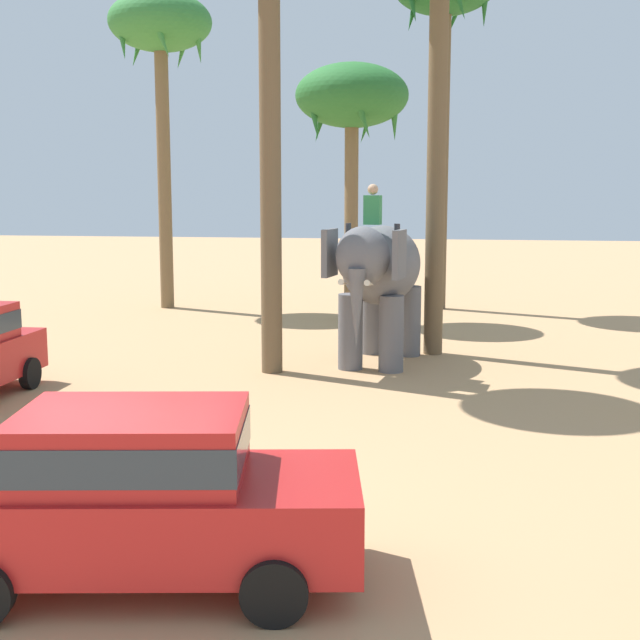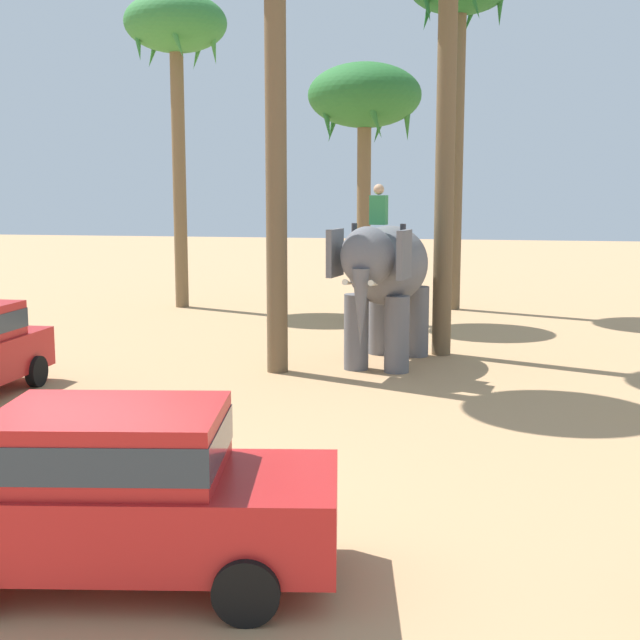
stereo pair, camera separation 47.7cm
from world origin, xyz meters
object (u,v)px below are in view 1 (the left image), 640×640
(palm_tree_near_hut, at_px, (160,34))
(palm_tree_far_back, at_px, (445,0))
(palm_tree_left_of_road, at_px, (352,102))
(elephant_with_mahout, at_px, (379,273))
(car_sedan_foreground, at_px, (140,490))

(palm_tree_near_hut, distance_m, palm_tree_far_back, 8.81)
(palm_tree_left_of_road, relative_size, palm_tree_far_back, 0.67)
(elephant_with_mahout, bearing_deg, palm_tree_left_of_road, 102.80)
(car_sedan_foreground, bearing_deg, palm_tree_near_hut, 108.79)
(palm_tree_far_back, bearing_deg, elephant_with_mahout, -96.27)
(elephant_with_mahout, relative_size, palm_tree_left_of_road, 0.54)
(palm_tree_near_hut, relative_size, palm_tree_far_back, 0.90)
(palm_tree_left_of_road, bearing_deg, car_sedan_foreground, -89.18)
(car_sedan_foreground, bearing_deg, elephant_with_mahout, 83.81)
(car_sedan_foreground, relative_size, palm_tree_left_of_road, 0.59)
(palm_tree_left_of_road, bearing_deg, palm_tree_far_back, 50.57)
(elephant_with_mahout, xyz_separation_m, palm_tree_left_of_road, (-1.43, 6.31, 4.23))
(palm_tree_far_back, bearing_deg, palm_tree_near_hut, -172.10)
(car_sedan_foreground, distance_m, palm_tree_far_back, 22.08)
(elephant_with_mahout, bearing_deg, palm_tree_far_back, 83.73)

